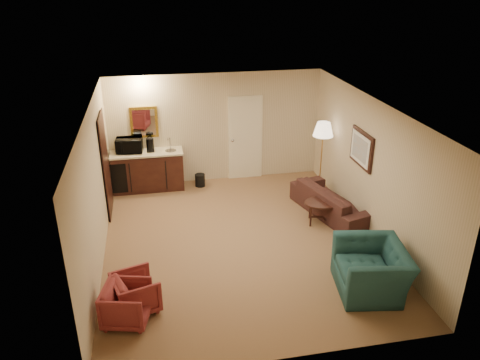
% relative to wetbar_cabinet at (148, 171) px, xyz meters
% --- Properties ---
extents(ground, '(6.00, 6.00, 0.00)m').
position_rel_wetbar_cabinet_xyz_m(ground, '(1.65, -2.72, -0.46)').
color(ground, brown).
rests_on(ground, ground).
extents(room_walls, '(5.02, 6.01, 2.61)m').
position_rel_wetbar_cabinet_xyz_m(room_walls, '(1.55, -1.95, 1.26)').
color(room_walls, beige).
rests_on(room_walls, ground).
extents(wetbar_cabinet, '(1.64, 0.58, 0.92)m').
position_rel_wetbar_cabinet_xyz_m(wetbar_cabinet, '(0.00, 0.00, 0.00)').
color(wetbar_cabinet, '#391C12').
rests_on(wetbar_cabinet, ground).
extents(sofa, '(1.14, 2.13, 0.80)m').
position_rel_wetbar_cabinet_xyz_m(sofa, '(3.75, -2.00, -0.06)').
color(sofa, black).
rests_on(sofa, ground).
extents(teal_armchair, '(0.93, 1.28, 1.03)m').
position_rel_wetbar_cabinet_xyz_m(teal_armchair, '(3.41, -4.55, 0.05)').
color(teal_armchair, '#1C4447').
rests_on(teal_armchair, ground).
extents(rose_chair_near, '(0.73, 0.76, 0.65)m').
position_rel_wetbar_cabinet_xyz_m(rose_chair_near, '(-0.38, -4.57, -0.13)').
color(rose_chair_near, '#9A3532').
rests_on(rose_chair_near, ground).
extents(rose_chair_far, '(0.74, 0.77, 0.64)m').
position_rel_wetbar_cabinet_xyz_m(rose_chair_far, '(-0.25, -4.32, -0.14)').
color(rose_chair_far, '#9A3532').
rests_on(rose_chair_far, ground).
extents(coffee_table, '(0.96, 0.78, 0.48)m').
position_rel_wetbar_cabinet_xyz_m(coffee_table, '(3.45, -2.33, -0.22)').
color(coffee_table, '#331611').
rests_on(coffee_table, ground).
extents(floor_lamp, '(0.56, 0.56, 1.69)m').
position_rel_wetbar_cabinet_xyz_m(floor_lamp, '(3.85, -0.94, 0.38)').
color(floor_lamp, gold).
rests_on(floor_lamp, ground).
extents(waste_bin, '(0.24, 0.24, 0.29)m').
position_rel_wetbar_cabinet_xyz_m(waste_bin, '(1.19, -0.07, -0.31)').
color(waste_bin, black).
rests_on(waste_bin, ground).
extents(microwave, '(0.61, 0.37, 0.40)m').
position_rel_wetbar_cabinet_xyz_m(microwave, '(-0.37, 0.08, 0.66)').
color(microwave, black).
rests_on(microwave, wetbar_cabinet).
extents(coffee_maker, '(0.21, 0.21, 0.32)m').
position_rel_wetbar_cabinet_xyz_m(coffee_maker, '(0.10, 0.01, 0.62)').
color(coffee_maker, black).
rests_on(coffee_maker, wetbar_cabinet).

